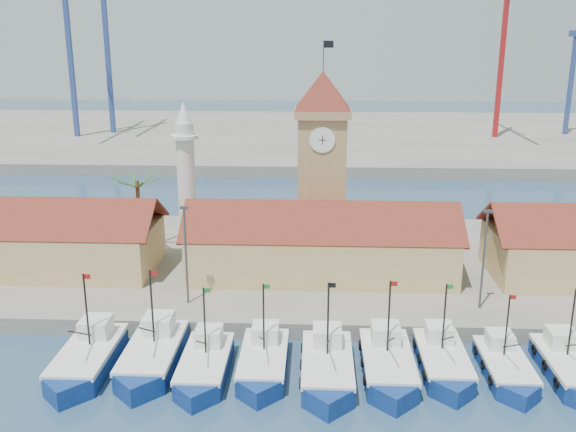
{
  "coord_description": "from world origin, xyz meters",
  "views": [
    {
      "loc": [
        -0.59,
        -40.94,
        25.14
      ],
      "look_at": [
        -3.24,
        18.0,
        8.03
      ],
      "focal_mm": 40.0,
      "sensor_mm": 36.0,
      "label": 1
    }
  ],
  "objects_px": {
    "clock_tower": "(322,160)",
    "minaret": "(186,175)",
    "boat_0": "(87,361)",
    "boat_5": "(388,367)"
  },
  "relations": [
    {
      "from": "boat_5",
      "to": "clock_tower",
      "type": "xyz_separation_m",
      "value": [
        -5.0,
        23.49,
        11.16
      ]
    },
    {
      "from": "boat_5",
      "to": "minaret",
      "type": "height_order",
      "value": "minaret"
    },
    {
      "from": "clock_tower",
      "to": "minaret",
      "type": "height_order",
      "value": "clock_tower"
    },
    {
      "from": "boat_5",
      "to": "clock_tower",
      "type": "height_order",
      "value": "clock_tower"
    },
    {
      "from": "boat_5",
      "to": "minaret",
      "type": "distance_m",
      "value": 33.61
    },
    {
      "from": "minaret",
      "to": "boat_5",
      "type": "bearing_deg",
      "value": -51.88
    },
    {
      "from": "boat_0",
      "to": "boat_5",
      "type": "bearing_deg",
      "value": 0.37
    },
    {
      "from": "clock_tower",
      "to": "minaret",
      "type": "xyz_separation_m",
      "value": [
        -15.0,
        2.0,
        -2.23
      ]
    },
    {
      "from": "boat_0",
      "to": "minaret",
      "type": "relative_size",
      "value": 0.65
    },
    {
      "from": "boat_0",
      "to": "minaret",
      "type": "xyz_separation_m",
      "value": [
        3.0,
        25.64,
        8.9
      ]
    }
  ]
}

